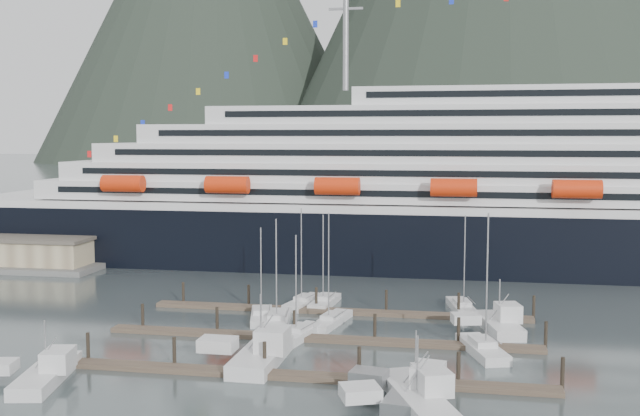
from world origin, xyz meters
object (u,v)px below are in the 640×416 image
Objects in this scene: sailboat_f at (325,302)px; trawler_b at (260,354)px; sailboat_c at (300,334)px; sailboat_g at (462,308)px; trawler_a at (45,372)px; trawler_d at (414,388)px; cruise_ship at (582,198)px; sailboat_a at (262,317)px; trawler_e at (498,323)px; sailboat_d at (331,321)px; sailboat_b at (277,322)px; sailboat_e at (304,303)px; sailboat_h at (482,349)px; trawler_c at (415,396)px.

sailboat_f reaches higher than trawler_b.
sailboat_g is (17.76, 16.32, 0.00)m from sailboat_c.
trawler_d is (33.41, 1.68, 0.02)m from trawler_a.
trawler_b is (-39.24, -61.13, -11.09)m from cruise_ship.
sailboat_f reaches higher than sailboat_a.
trawler_b is 29.22m from trawler_e.
sailboat_a reaches higher than trawler_a.
sailboat_c is 1.03× the size of trawler_a.
sailboat_d reaches higher than sailboat_g.
sailboat_g is 9.91m from trawler_e.
sailboat_a is at bearing 96.41° from sailboat_d.
sailboat_b is (2.53, -2.19, 0.01)m from sailboat_a.
sailboat_g is at bearing 2.68° from trawler_d.
trawler_a is at bearing 166.57° from sailboat_e.
sailboat_h reaches higher than trawler_e.
sailboat_b is at bearing -45.69° from trawler_a.
sailboat_d is at bearing -107.88° from sailboat_a.
sailboat_b is 1.17× the size of trawler_d.
trawler_c is 27.19m from trawler_e.
trawler_c is (15.72, -8.87, -0.10)m from trawler_b.
sailboat_a is 1.01× the size of trawler_b.
sailboat_f is (-0.09, 16.32, 0.01)m from sailboat_c.
cruise_ship is 54.80m from sailboat_e.
sailboat_d is (-34.90, -44.68, -11.64)m from cruise_ship.
sailboat_b is 0.96× the size of sailboat_d.
trawler_c is at bearing -118.94° from trawler_b.
sailboat_h reaches higher than sailboat_c.
sailboat_e is at bearing -37.90° from trawler_a.
sailboat_h is 15.75m from trawler_d.
trawler_a is at bearing 68.23° from trawler_c.
trawler_b is at bearing -177.62° from sailboat_c.
sailboat_f reaches higher than trawler_d.
sailboat_e reaches higher than sailboat_g.
sailboat_d is 1.17× the size of trawler_b.
trawler_a is 33.64m from trawler_c.
sailboat_h is at bearing -128.41° from sailboat_f.
trawler_b is (1.87, -14.87, 0.53)m from sailboat_b.
sailboat_e is 0.88× the size of sailboat_h.
trawler_a is at bearing 108.59° from trawler_e.
sailboat_c is 21.71m from trawler_d.
trawler_b is (0.84, -25.62, 0.54)m from sailboat_e.
cruise_ship reaches higher than sailboat_h.
sailboat_d reaches higher than trawler_b.
trawler_d is (13.61, -16.91, 0.44)m from sailboat_c.
cruise_ship is at bearing -36.11° from sailboat_h.
sailboat_b reaches higher than sailboat_f.
sailboat_c is at bearing -174.74° from sailboat_f.
sailboat_g is at bearing -83.16° from sailboat_a.
cruise_ship is at bearing -42.02° from sailboat_f.
sailboat_b is 24.64m from sailboat_h.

